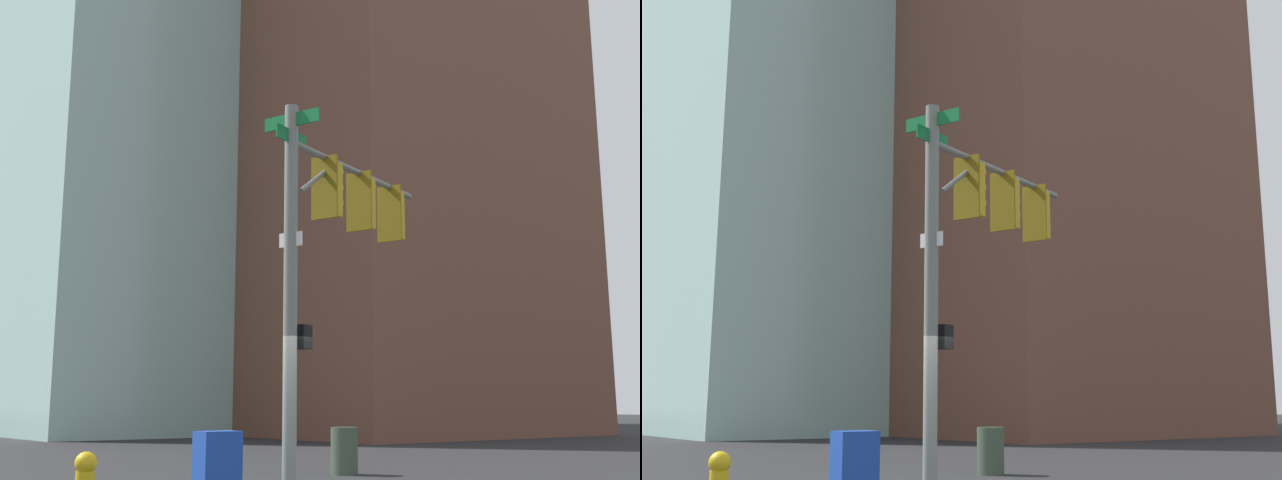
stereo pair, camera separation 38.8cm
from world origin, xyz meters
The scene contains 6 objects.
signal_pole_assembly centered at (0.79, -1.83, 4.48)m, with size 2.05×4.64×6.45m.
litter_bin centered at (2.84, -3.68, 0.47)m, with size 0.56×0.56×0.95m, color #384738.
newspaper_box centered at (-0.50, 1.36, 0.53)m, with size 0.44×0.56×1.05m, color #193FA5.
building_brick_nearside centered at (25.36, -20.18, 24.16)m, with size 27.02×15.26×48.32m, color brown.
building_brick_midblock centered at (51.09, -16.88, 17.35)m, with size 21.53×19.96×34.71m, color brown.
building_brick_farside centered at (52.68, -21.86, 15.39)m, with size 21.98×19.16×30.78m, color #845B47.
Camera 2 is at (-10.78, 7.12, 1.41)m, focal length 46.18 mm.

